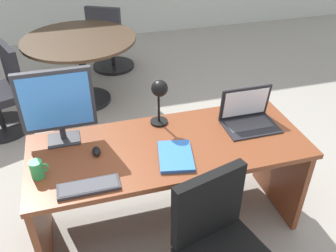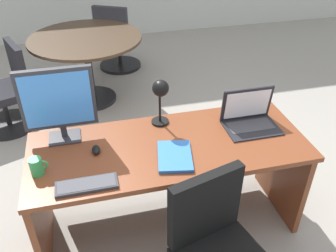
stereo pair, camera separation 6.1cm
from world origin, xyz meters
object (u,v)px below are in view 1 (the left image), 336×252
at_px(desk, 167,165).
at_px(meeting_chair_far, 110,45).
at_px(laptop, 247,113).
at_px(book, 176,156).
at_px(meeting_table, 81,55).
at_px(desk_lamp, 160,94).
at_px(monitor, 57,103).
at_px(mouse, 96,151).
at_px(meeting_chair_near, 2,98).
at_px(coffee_mug, 37,169).
at_px(keyboard, 89,187).

height_order(desk, meeting_chair_far, meeting_chair_far).
relative_size(desk, laptop, 4.90).
relative_size(book, meeting_table, 0.27).
distance_m(desk, desk_lamp, 0.49).
bearing_deg(desk_lamp, book, -90.55).
bearing_deg(monitor, desk_lamp, 0.58).
height_order(mouse, meeting_chair_near, meeting_chair_near).
distance_m(monitor, laptop, 1.25).
xyz_separation_m(mouse, desk_lamp, (0.46, 0.20, 0.22)).
distance_m(coffee_mug, meeting_chair_near, 1.88).
height_order(book, meeting_table, meeting_table).
distance_m(desk, meeting_chair_far, 2.75).
relative_size(desk_lamp, coffee_mug, 3.14).
bearing_deg(keyboard, monitor, 102.78).
bearing_deg(keyboard, meeting_table, 87.14).
xyz_separation_m(monitor, meeting_chair_near, (-0.61, 1.45, -0.67)).
height_order(mouse, coffee_mug, coffee_mug).
distance_m(meeting_table, meeting_chair_far, 0.92).
relative_size(monitor, coffee_mug, 4.57).
height_order(desk, keyboard, keyboard).
distance_m(keyboard, meeting_chair_near, 2.11).
relative_size(desk_lamp, book, 1.05).
height_order(desk_lamp, meeting_chair_far, desk_lamp).
xyz_separation_m(keyboard, mouse, (0.07, 0.29, 0.01)).
relative_size(keyboard, meeting_chair_near, 0.39).
bearing_deg(meeting_table, mouse, -91.11).
distance_m(monitor, desk_lamp, 0.65).
bearing_deg(mouse, meeting_chair_near, 115.70).
bearing_deg(book, meeting_table, 101.05).
xyz_separation_m(monitor, meeting_chair_far, (0.63, 2.56, -0.67)).
distance_m(desk, mouse, 0.51).
bearing_deg(meeting_chair_far, book, -89.82).
xyz_separation_m(keyboard, meeting_table, (0.11, 2.26, -0.17)).
bearing_deg(coffee_mug, monitor, 64.63).
bearing_deg(meeting_chair_far, coffee_mug, -105.21).
relative_size(book, meeting_chair_far, 0.37).
relative_size(keyboard, meeting_chair_far, 0.38).
distance_m(mouse, desk_lamp, 0.55).
distance_m(laptop, meeting_chair_far, 2.79).
height_order(desk, desk_lamp, desk_lamp).
bearing_deg(laptop, monitor, 174.18).
xyz_separation_m(mouse, meeting_chair_far, (0.45, 2.76, -0.41)).
bearing_deg(keyboard, coffee_mug, 146.70).
distance_m(desk, meeting_chair_near, 2.06).
bearing_deg(keyboard, meeting_chair_near, 110.31).
relative_size(desk_lamp, meeting_table, 0.28).
distance_m(meeting_chair_near, meeting_chair_far, 1.66).
relative_size(mouse, book, 0.27).
bearing_deg(meeting_chair_far, meeting_table, -117.36).
distance_m(coffee_mug, meeting_chair_far, 3.01).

